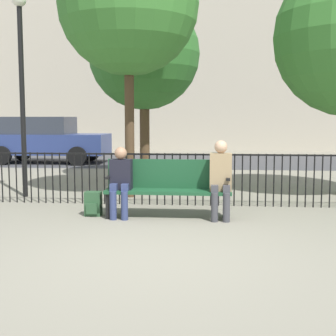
{
  "coord_description": "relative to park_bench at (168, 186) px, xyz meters",
  "views": [
    {
      "loc": [
        0.66,
        -5.33,
        1.59
      ],
      "look_at": [
        0.0,
        1.97,
        0.8
      ],
      "focal_mm": 50.0,
      "sensor_mm": 36.0,
      "label": 1
    }
  ],
  "objects": [
    {
      "name": "tree_0",
      "position": [
        -1.02,
        4.57,
        2.68
      ],
      "size": [
        2.81,
        2.81,
        4.6
      ],
      "color": "#4C3823",
      "rests_on": "ground"
    },
    {
      "name": "fence_railing",
      "position": [
        -0.02,
        1.02,
        0.06
      ],
      "size": [
        9.01,
        0.03,
        0.95
      ],
      "color": "black",
      "rests_on": "ground"
    },
    {
      "name": "tree_1",
      "position": [
        -0.94,
        1.85,
        3.26
      ],
      "size": [
        2.74,
        2.74,
        5.14
      ],
      "color": "#4C3823",
      "rests_on": "ground"
    },
    {
      "name": "backpack",
      "position": [
        -1.23,
        -0.03,
        -0.31
      ],
      "size": [
        0.26,
        0.23,
        0.39
      ],
      "color": "#284C2D",
      "rests_on": "ground"
    },
    {
      "name": "park_bench",
      "position": [
        0.0,
        0.0,
        0.0
      ],
      "size": [
        2.0,
        0.45,
        0.92
      ],
      "color": "#194728",
      "rests_on": "ground"
    },
    {
      "name": "lamp_post",
      "position": [
        -3.06,
        1.67,
        2.12
      ],
      "size": [
        0.28,
        0.28,
        4.01
      ],
      "color": "black",
      "rests_on": "ground"
    },
    {
      "name": "seated_person_0",
      "position": [
        -0.75,
        -0.14,
        0.13
      ],
      "size": [
        0.34,
        0.39,
        1.13
      ],
      "color": "navy",
      "rests_on": "ground"
    },
    {
      "name": "seated_person_1",
      "position": [
        0.83,
        -0.13,
        0.19
      ],
      "size": [
        0.34,
        0.39,
        1.24
      ],
      "color": "#3D3D42",
      "rests_on": "ground"
    },
    {
      "name": "ground_plane",
      "position": [
        0.0,
        -2.05,
        -0.5
      ],
      "size": [
        80.0,
        80.0,
        0.0
      ],
      "primitive_type": "plane",
      "color": "gray"
    },
    {
      "name": "parked_car_0",
      "position": [
        -5.12,
        8.61,
        0.34
      ],
      "size": [
        4.2,
        1.94,
        1.62
      ],
      "color": "navy",
      "rests_on": "ground"
    },
    {
      "name": "street_surface",
      "position": [
        0.0,
        9.95,
        -0.5
      ],
      "size": [
        24.0,
        6.0,
        0.01
      ],
      "color": "#3D3D3F",
      "rests_on": "ground"
    }
  ]
}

